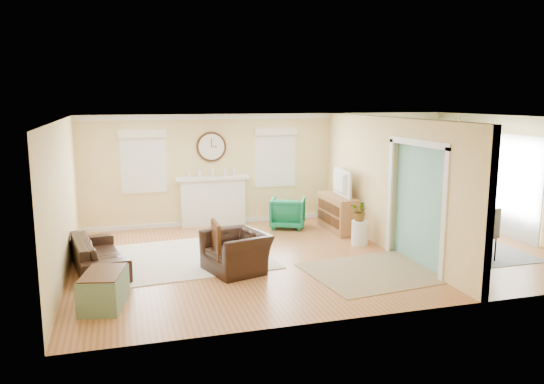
% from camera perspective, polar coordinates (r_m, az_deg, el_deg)
% --- Properties ---
extents(floor, '(9.00, 9.00, 0.00)m').
position_cam_1_polar(floor, '(10.32, 4.76, -6.64)').
color(floor, brown).
rests_on(floor, ground).
extents(wall_back, '(9.00, 0.02, 2.60)m').
position_cam_1_polar(wall_back, '(12.85, 0.09, 2.63)').
color(wall_back, '#E3BE7B').
rests_on(wall_back, ground).
extents(wall_front, '(9.00, 0.02, 2.60)m').
position_cam_1_polar(wall_front, '(7.36, 13.24, -3.23)').
color(wall_front, '#E3BE7B').
rests_on(wall_front, ground).
extents(wall_left, '(0.02, 6.00, 2.60)m').
position_cam_1_polar(wall_left, '(9.43, -21.61, -0.79)').
color(wall_left, '#E3BE7B').
rests_on(wall_left, ground).
extents(wall_right, '(0.02, 6.00, 2.60)m').
position_cam_1_polar(wall_right, '(12.36, 24.76, 1.41)').
color(wall_right, '#E3BE7B').
rests_on(wall_right, ground).
extents(ceiling, '(9.00, 6.00, 0.02)m').
position_cam_1_polar(ceiling, '(9.90, 4.98, 7.94)').
color(ceiling, white).
rests_on(ceiling, wall_back).
extents(partition, '(0.17, 6.00, 2.60)m').
position_cam_1_polar(partition, '(10.90, 11.79, 1.38)').
color(partition, '#E3BE7B').
rests_on(partition, ground).
extents(fireplace, '(1.70, 0.30, 1.17)m').
position_cam_1_polar(fireplace, '(12.51, -6.37, -0.90)').
color(fireplace, white).
rests_on(fireplace, ground).
extents(wall_clock, '(0.70, 0.07, 0.70)m').
position_cam_1_polar(wall_clock, '(12.42, -6.55, 4.86)').
color(wall_clock, '#4A2411').
rests_on(wall_clock, wall_back).
extents(window_left, '(1.05, 0.13, 1.42)m').
position_cam_1_polar(window_left, '(12.27, -13.69, 3.68)').
color(window_left, white).
rests_on(window_left, wall_back).
extents(window_right, '(1.05, 0.13, 1.42)m').
position_cam_1_polar(window_right, '(12.77, 0.37, 4.20)').
color(window_right, white).
rests_on(window_right, wall_back).
extents(french_doors, '(0.06, 1.70, 2.20)m').
position_cam_1_polar(french_doors, '(12.36, 24.53, 0.49)').
color(french_doors, white).
rests_on(french_doors, ground).
extents(pendant, '(0.30, 0.30, 0.55)m').
position_cam_1_polar(pendant, '(11.35, 19.31, 5.66)').
color(pendant, gold).
rests_on(pendant, ceiling).
extents(rug_cream, '(3.20, 2.85, 0.02)m').
position_cam_1_polar(rug_cream, '(10.18, -9.12, -6.94)').
color(rug_cream, silver).
rests_on(rug_cream, floor).
extents(rug_jute, '(2.49, 2.13, 0.01)m').
position_cam_1_polar(rug_jute, '(9.42, 11.20, -8.42)').
color(rug_jute, '#9F845D').
rests_on(rug_jute, floor).
extents(rug_grey, '(2.43, 3.04, 0.01)m').
position_cam_1_polar(rug_grey, '(11.39, 17.93, -5.47)').
color(rug_grey, slate).
rests_on(rug_grey, floor).
extents(sofa, '(1.09, 2.08, 0.58)m').
position_cam_1_polar(sofa, '(9.75, -18.14, -6.35)').
color(sofa, black).
rests_on(sofa, floor).
extents(eames_chair, '(1.19, 1.28, 0.69)m').
position_cam_1_polar(eames_chair, '(9.22, -3.87, -6.45)').
color(eames_chair, black).
rests_on(eames_chair, floor).
extents(green_chair, '(1.01, 1.02, 0.71)m').
position_cam_1_polar(green_chair, '(12.26, 1.71, -2.22)').
color(green_chair, '#1C6B47').
rests_on(green_chair, floor).
extents(trunk, '(0.73, 0.99, 0.52)m').
position_cam_1_polar(trunk, '(8.08, -17.63, -9.96)').
color(trunk, slate).
rests_on(trunk, floor).
extents(credenza, '(0.48, 1.41, 0.80)m').
position_cam_1_polar(credenza, '(12.09, 7.11, -2.25)').
color(credenza, '#A2703F').
rests_on(credenza, floor).
extents(tv, '(0.20, 1.05, 0.60)m').
position_cam_1_polar(tv, '(11.95, 7.10, 1.02)').
color(tv, black).
rests_on(tv, credenza).
extents(garden_stool, '(0.34, 0.34, 0.50)m').
position_cam_1_polar(garden_stool, '(11.00, 9.42, -4.35)').
color(garden_stool, white).
rests_on(garden_stool, floor).
extents(potted_plant, '(0.47, 0.49, 0.42)m').
position_cam_1_polar(potted_plant, '(10.90, 9.48, -2.02)').
color(potted_plant, '#337F33').
rests_on(potted_plant, garden_stool).
extents(dining_table, '(1.12, 1.87, 0.64)m').
position_cam_1_polar(dining_table, '(11.31, 18.02, -3.94)').
color(dining_table, '#4A2411').
rests_on(dining_table, floor).
extents(dining_chair_n, '(0.48, 0.48, 0.90)m').
position_cam_1_polar(dining_chair_n, '(12.20, 14.82, -1.78)').
color(dining_chair_n, slate).
rests_on(dining_chair_n, floor).
extents(dining_chair_s, '(0.54, 0.54, 0.99)m').
position_cam_1_polar(dining_chair_s, '(10.47, 21.66, -3.78)').
color(dining_chair_s, slate).
rests_on(dining_chair_s, floor).
extents(dining_chair_w, '(0.56, 0.56, 1.04)m').
position_cam_1_polar(dining_chair_w, '(10.88, 15.19, -2.75)').
color(dining_chair_w, white).
rests_on(dining_chair_w, floor).
extents(dining_chair_e, '(0.39, 0.39, 0.86)m').
position_cam_1_polar(dining_chair_e, '(11.66, 20.51, -2.76)').
color(dining_chair_e, slate).
rests_on(dining_chair_e, floor).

